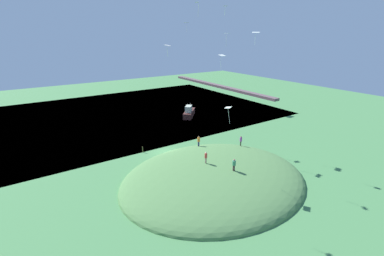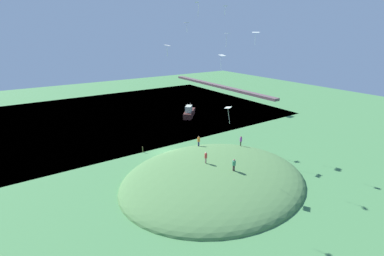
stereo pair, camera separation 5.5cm
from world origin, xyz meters
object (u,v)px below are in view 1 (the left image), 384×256
(person_watching_kites, at_px, (206,156))
(kite_4, at_px, (186,23))
(kite_5, at_px, (225,7))
(kite_0, at_px, (256,33))
(kite_3, at_px, (228,109))
(person_near_shore, at_px, (199,140))
(person_with_child, at_px, (234,164))
(kite_2, at_px, (168,46))
(person_walking_path, at_px, (241,140))
(mooring_post, at_px, (143,149))
(boat_on_lake, at_px, (189,112))
(kite_1, at_px, (197,4))
(kite_7, at_px, (222,56))
(kite_6, at_px, (227,34))

(person_watching_kites, relative_size, kite_4, 1.04)
(kite_5, bearing_deg, kite_0, -23.44)
(kite_3, bearing_deg, person_near_shore, 166.05)
(person_with_child, relative_size, kite_2, 1.33)
(person_watching_kites, height_order, kite_2, kite_2)
(kite_0, height_order, kite_3, kite_0)
(person_near_shore, xyz_separation_m, person_walking_path, (3.49, 6.27, -0.19))
(kite_0, xyz_separation_m, mooring_post, (-17.10, -7.31, -18.70))
(boat_on_lake, bearing_deg, kite_3, 18.56)
(kite_3, height_order, kite_4, kite_4)
(person_near_shore, bearing_deg, kite_1, -104.04)
(mooring_post, bearing_deg, person_with_child, 19.46)
(kite_0, relative_size, kite_4, 0.85)
(kite_0, xyz_separation_m, kite_1, (-9.93, -1.11, 3.74))
(kite_7, bearing_deg, kite_2, -61.65)
(kite_2, distance_m, kite_7, 15.62)
(kite_1, bearing_deg, kite_0, 6.39)
(person_near_shore, relative_size, mooring_post, 1.73)
(boat_on_lake, height_order, kite_5, kite_5)
(mooring_post, bearing_deg, kite_3, 18.87)
(person_with_child, distance_m, kite_7, 17.18)
(person_watching_kites, distance_m, mooring_post, 13.55)
(kite_4, relative_size, mooring_post, 1.60)
(kite_1, height_order, kite_6, kite_1)
(person_near_shore, bearing_deg, kite_6, 46.14)
(person_with_child, bearing_deg, kite_3, -51.82)
(kite_6, bearing_deg, kite_7, -49.81)
(kite_7, bearing_deg, kite_6, 130.19)
(kite_4, xyz_separation_m, kite_5, (8.76, 1.29, 2.07))
(person_with_child, xyz_separation_m, kite_1, (-9.23, 0.41, 19.88))
(person_watching_kites, bearing_deg, person_near_shore, 160.51)
(kite_1, bearing_deg, person_with_child, -2.52)
(person_with_child, xyz_separation_m, person_near_shore, (-10.66, 1.86, -0.62))
(kite_0, height_order, kite_4, kite_4)
(boat_on_lake, xyz_separation_m, kite_5, (19.43, -6.21, 22.00))
(person_near_shore, height_order, kite_4, kite_4)
(kite_4, bearing_deg, kite_6, 27.82)
(boat_on_lake, bearing_deg, person_near_shore, 13.84)
(kite_3, height_order, kite_6, kite_6)
(kite_6, height_order, mooring_post, kite_6)
(kite_3, bearing_deg, kite_5, 143.78)
(kite_7, bearing_deg, person_watching_kites, -50.16)
(person_near_shore, relative_size, kite_6, 0.84)
(person_with_child, bearing_deg, mooring_post, -60.28)
(kite_4, height_order, kite_5, kite_5)
(kite_1, distance_m, kite_2, 11.84)
(person_walking_path, height_order, mooring_post, person_walking_path)
(kite_0, distance_m, kite_5, 12.65)
(person_with_child, xyz_separation_m, person_walking_path, (-7.17, 8.13, -0.81))
(boat_on_lake, relative_size, kite_0, 4.41)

